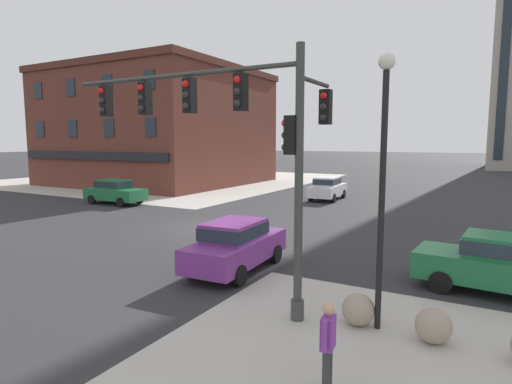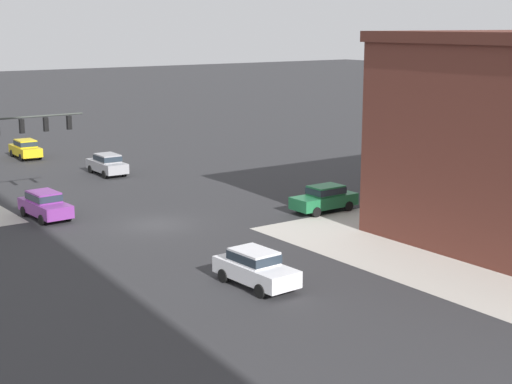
{
  "view_description": "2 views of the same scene",
  "coord_description": "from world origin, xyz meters",
  "px_view_note": "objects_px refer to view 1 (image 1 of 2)",
  "views": [
    {
      "loc": [
        12.06,
        -16.91,
        4.28
      ],
      "look_at": [
        2.13,
        0.85,
        1.82
      ],
      "focal_mm": 29.44,
      "sensor_mm": 36.0,
      "label": 1
    },
    {
      "loc": [
        21.45,
        40.07,
        11.75
      ],
      "look_at": [
        -1.68,
        7.89,
        3.18
      ],
      "focal_mm": 54.58,
      "sensor_mm": 36.0,
      "label": 2
    }
  ],
  "objects_px": {
    "car_main_southbound_far": "(236,243)",
    "bollard_sphere_curb_b": "(434,326)",
    "car_main_southbound_near": "(115,191)",
    "car_main_northbound_near": "(502,263)",
    "traffic_signal_main": "(235,131)",
    "street_lamp_corner_near": "(383,164)",
    "car_cross_eastbound": "(328,187)",
    "bollard_sphere_curb_a": "(358,309)",
    "pedestrian_at_curb": "(328,342)"
  },
  "relations": [
    {
      "from": "car_main_southbound_near",
      "to": "car_cross_eastbound",
      "type": "bearing_deg",
      "value": 37.34
    },
    {
      "from": "car_main_northbound_near",
      "to": "car_cross_eastbound",
      "type": "bearing_deg",
      "value": 123.91
    },
    {
      "from": "car_main_southbound_far",
      "to": "car_cross_eastbound",
      "type": "height_order",
      "value": "same"
    },
    {
      "from": "bollard_sphere_curb_b",
      "to": "street_lamp_corner_near",
      "type": "height_order",
      "value": "street_lamp_corner_near"
    },
    {
      "from": "bollard_sphere_curb_a",
      "to": "bollard_sphere_curb_b",
      "type": "height_order",
      "value": "same"
    },
    {
      "from": "car_cross_eastbound",
      "to": "car_main_southbound_far",
      "type": "bearing_deg",
      "value": -79.96
    },
    {
      "from": "car_main_southbound_far",
      "to": "street_lamp_corner_near",
      "type": "bearing_deg",
      "value": -22.48
    },
    {
      "from": "pedestrian_at_curb",
      "to": "car_main_northbound_near",
      "type": "bearing_deg",
      "value": 68.66
    },
    {
      "from": "traffic_signal_main",
      "to": "street_lamp_corner_near",
      "type": "relative_size",
      "value": 1.2
    },
    {
      "from": "car_main_northbound_near",
      "to": "car_main_southbound_far",
      "type": "height_order",
      "value": "same"
    },
    {
      "from": "street_lamp_corner_near",
      "to": "car_main_northbound_near",
      "type": "bearing_deg",
      "value": 57.14
    },
    {
      "from": "car_main_southbound_near",
      "to": "car_cross_eastbound",
      "type": "height_order",
      "value": "same"
    },
    {
      "from": "bollard_sphere_curb_b",
      "to": "car_main_southbound_far",
      "type": "xyz_separation_m",
      "value": [
        -6.38,
        2.27,
        0.54
      ]
    },
    {
      "from": "street_lamp_corner_near",
      "to": "car_main_southbound_near",
      "type": "distance_m",
      "value": 23.23
    },
    {
      "from": "car_cross_eastbound",
      "to": "car_main_southbound_near",
      "type": "bearing_deg",
      "value": -142.66
    },
    {
      "from": "car_main_southbound_near",
      "to": "car_main_northbound_near",
      "type": "bearing_deg",
      "value": -16.84
    },
    {
      "from": "traffic_signal_main",
      "to": "car_main_southbound_far",
      "type": "distance_m",
      "value": 4.63
    },
    {
      "from": "car_main_northbound_near",
      "to": "car_main_southbound_near",
      "type": "height_order",
      "value": "same"
    },
    {
      "from": "traffic_signal_main",
      "to": "car_cross_eastbound",
      "type": "height_order",
      "value": "traffic_signal_main"
    },
    {
      "from": "traffic_signal_main",
      "to": "car_main_southbound_far",
      "type": "xyz_separation_m",
      "value": [
        -1.53,
        2.45,
        -3.62
      ]
    },
    {
      "from": "bollard_sphere_curb_a",
      "to": "car_main_southbound_near",
      "type": "height_order",
      "value": "car_main_southbound_near"
    },
    {
      "from": "bollard_sphere_curb_a",
      "to": "street_lamp_corner_near",
      "type": "relative_size",
      "value": 0.12
    },
    {
      "from": "pedestrian_at_curb",
      "to": "car_cross_eastbound",
      "type": "bearing_deg",
      "value": 109.6
    },
    {
      "from": "bollard_sphere_curb_a",
      "to": "car_main_southbound_near",
      "type": "xyz_separation_m",
      "value": [
        -19.93,
        10.85,
        0.54
      ]
    },
    {
      "from": "car_main_southbound_near",
      "to": "bollard_sphere_curb_b",
      "type": "bearing_deg",
      "value": -26.86
    },
    {
      "from": "bollard_sphere_curb_a",
      "to": "pedestrian_at_curb",
      "type": "distance_m",
      "value": 2.96
    },
    {
      "from": "traffic_signal_main",
      "to": "bollard_sphere_curb_b",
      "type": "bearing_deg",
      "value": 2.15
    },
    {
      "from": "bollard_sphere_curb_a",
      "to": "pedestrian_at_curb",
      "type": "xyz_separation_m",
      "value": [
        0.28,
        -2.9,
        0.53
      ]
    },
    {
      "from": "bollard_sphere_curb_b",
      "to": "car_main_southbound_far",
      "type": "bearing_deg",
      "value": 160.39
    },
    {
      "from": "pedestrian_at_curb",
      "to": "car_cross_eastbound",
      "type": "relative_size",
      "value": 0.36
    },
    {
      "from": "pedestrian_at_curb",
      "to": "bollard_sphere_curb_b",
      "type": "bearing_deg",
      "value": 64.1
    },
    {
      "from": "bollard_sphere_curb_a",
      "to": "traffic_signal_main",
      "type": "bearing_deg",
      "value": -175.3
    },
    {
      "from": "traffic_signal_main",
      "to": "bollard_sphere_curb_a",
      "type": "bearing_deg",
      "value": 4.7
    },
    {
      "from": "car_cross_eastbound",
      "to": "pedestrian_at_curb",
      "type": "bearing_deg",
      "value": -70.4
    },
    {
      "from": "car_main_southbound_far",
      "to": "bollard_sphere_curb_b",
      "type": "bearing_deg",
      "value": -19.61
    },
    {
      "from": "traffic_signal_main",
      "to": "car_main_southbound_near",
      "type": "relative_size",
      "value": 1.67
    },
    {
      "from": "car_main_southbound_far",
      "to": "car_cross_eastbound",
      "type": "distance_m",
      "value": 18.12
    },
    {
      "from": "car_main_southbound_near",
      "to": "car_main_southbound_far",
      "type": "bearing_deg",
      "value": -29.66
    },
    {
      "from": "traffic_signal_main",
      "to": "car_cross_eastbound",
      "type": "xyz_separation_m",
      "value": [
        -4.69,
        20.3,
        -3.62
      ]
    },
    {
      "from": "bollard_sphere_curb_a",
      "to": "bollard_sphere_curb_b",
      "type": "bearing_deg",
      "value": -2.81
    },
    {
      "from": "pedestrian_at_curb",
      "to": "traffic_signal_main",
      "type": "bearing_deg",
      "value": 142.86
    },
    {
      "from": "street_lamp_corner_near",
      "to": "bollard_sphere_curb_b",
      "type": "bearing_deg",
      "value": -6.2
    },
    {
      "from": "traffic_signal_main",
      "to": "car_main_northbound_near",
      "type": "height_order",
      "value": "traffic_signal_main"
    },
    {
      "from": "traffic_signal_main",
      "to": "bollard_sphere_curb_a",
      "type": "height_order",
      "value": "traffic_signal_main"
    },
    {
      "from": "traffic_signal_main",
      "to": "street_lamp_corner_near",
      "type": "bearing_deg",
      "value": 4.91
    },
    {
      "from": "car_main_northbound_near",
      "to": "car_main_southbound_far",
      "type": "xyz_separation_m",
      "value": [
        -7.67,
        -1.73,
        0.0
      ]
    },
    {
      "from": "traffic_signal_main",
      "to": "car_main_northbound_near",
      "type": "bearing_deg",
      "value": 34.27
    },
    {
      "from": "bollard_sphere_curb_b",
      "to": "car_main_southbound_far",
      "type": "relative_size",
      "value": 0.17
    },
    {
      "from": "bollard_sphere_curb_b",
      "to": "traffic_signal_main",
      "type": "bearing_deg",
      "value": -177.85
    },
    {
      "from": "traffic_signal_main",
      "to": "bollard_sphere_curb_a",
      "type": "distance_m",
      "value": 5.25
    }
  ]
}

